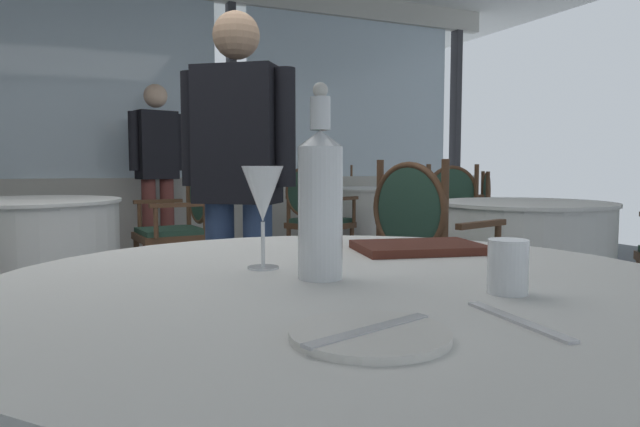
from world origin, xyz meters
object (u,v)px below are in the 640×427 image
side_plate (370,334)px  dining_chair_1_0 (458,217)px  menu_book (418,247)px  dining_chair_0_0 (182,220)px  dining_chair_3_2 (339,200)px  water_bottle (320,200)px  diner_person_0 (157,164)px  wine_glass (263,196)px  dining_chair_1_1 (424,244)px  diner_person_1 (238,174)px  water_tumbler (508,267)px  dining_chair_3_0 (314,212)px  dining_chair_3_1 (472,209)px

side_plate → dining_chair_1_0: 3.79m
menu_book → side_plate: bearing=-116.3°
dining_chair_0_0 → dining_chair_3_2: bearing=-146.6°
water_bottle → diner_person_0: size_ratio=0.21×
wine_glass → dining_chair_1_0: 3.41m
menu_book → dining_chair_1_1: bearing=67.0°
dining_chair_0_0 → diner_person_1: (-0.07, -1.74, 0.35)m
water_tumbler → dining_chair_0_0: (0.12, 3.48, -0.22)m
side_plate → diner_person_0: bearing=84.5°
dining_chair_3_2 → diner_person_1: 4.11m
dining_chair_3_0 → dining_chair_3_1: dining_chair_3_0 is taller
dining_chair_3_1 → diner_person_1: diner_person_1 is taller
dining_chair_1_1 → diner_person_0: bearing=87.8°
side_plate → dining_chair_3_0: 4.27m
diner_person_1 → dining_chair_1_1: bearing=-60.5°
dining_chair_0_0 → water_tumbler: bearing=82.6°
dining_chair_1_1 → dining_chair_3_0: bearing=64.0°
water_bottle → dining_chair_1_1: water_bottle is taller
dining_chair_0_0 → diner_person_1: size_ratio=0.59×
water_tumbler → dining_chair_0_0: dining_chair_0_0 is taller
dining_chair_3_1 → dining_chair_3_2: (-0.72, 1.48, 0.03)m
dining_chair_1_0 → dining_chair_3_2: bearing=-170.3°
side_plate → water_bottle: (0.10, 0.36, 0.14)m
side_plate → water_tumbler: (0.33, 0.12, 0.04)m
water_bottle → menu_book: bearing=30.4°
wine_glass → dining_chair_1_0: (2.38, 2.42, -0.33)m
dining_chair_3_2 → diner_person_0: size_ratio=0.57×
dining_chair_0_0 → dining_chair_1_1: bearing=108.6°
dining_chair_3_1 → dining_chair_3_0: bearing=30.1°
wine_glass → dining_chair_1_1: size_ratio=0.21×
water_bottle → water_tumbler: water_bottle is taller
wine_glass → water_tumbler: 0.49m
wine_glass → dining_chair_3_1: bearing=45.6°
wine_glass → menu_book: (0.42, 0.07, -0.14)m
water_tumbler → dining_chair_3_1: 4.76m
side_plate → diner_person_1: (0.37, 1.86, 0.17)m
dining_chair_1_1 → diner_person_0: size_ratio=0.57×
wine_glass → diner_person_1: (0.34, 1.35, 0.03)m
side_plate → menu_book: bearing=51.3°
dining_chair_3_2 → dining_chair_3_0: bearing=-30.0°
side_plate → water_bottle: water_bottle is taller
dining_chair_1_1 → diner_person_1: bearing=155.5°
wine_glass → dining_chair_3_1: wine_glass is taller
dining_chair_3_0 → dining_chair_3_1: (1.64, -0.11, -0.02)m
menu_book → dining_chair_1_0: 3.06m
water_bottle → dining_chair_1_1: bearing=49.2°
dining_chair_3_0 → dining_chair_3_2: 1.65m
diner_person_0 → diner_person_1: size_ratio=1.06×
wine_glass → dining_chair_3_1: 4.67m
dining_chair_1_0 → dining_chair_1_1: dining_chair_1_1 is taller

